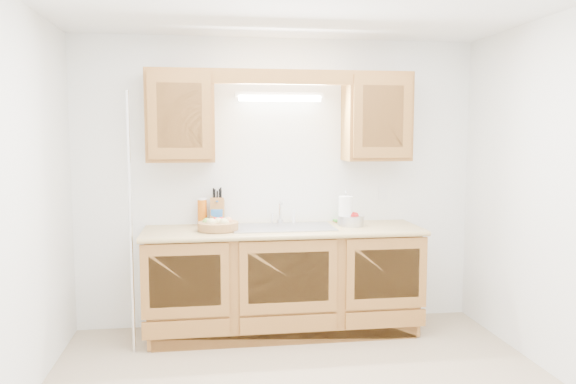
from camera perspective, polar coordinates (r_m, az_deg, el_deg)
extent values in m
cube|color=white|center=(4.94, -0.96, 0.92)|extent=(3.50, 0.02, 2.50)
cube|color=white|center=(2.02, 9.84, -6.45)|extent=(3.50, 0.02, 2.50)
cube|color=white|center=(3.59, -26.51, -1.59)|extent=(0.02, 3.00, 2.50)
cube|color=white|center=(4.15, 26.69, -0.66)|extent=(0.02, 3.00, 2.50)
cube|color=#A06F2F|center=(4.78, -0.48, -9.10)|extent=(2.20, 0.60, 0.86)
cube|color=tan|center=(4.67, -0.46, -3.93)|extent=(2.30, 0.63, 0.04)
cube|color=#A06F2F|center=(4.72, -10.85, 7.58)|extent=(0.55, 0.33, 0.75)
cube|color=#A06F2F|center=(4.93, 8.97, 7.54)|extent=(0.55, 0.33, 0.75)
cube|color=#A06F2F|center=(4.63, -0.48, 11.62)|extent=(2.20, 0.05, 0.12)
cylinder|color=white|center=(4.83, -0.82, 9.49)|extent=(0.70, 0.05, 0.05)
cube|color=white|center=(4.86, -0.87, 9.82)|extent=(0.76, 0.06, 0.05)
cube|color=#9E9EA3|center=(4.69, -0.50, -3.62)|extent=(0.84, 0.46, 0.01)
cube|color=#9E9EA3|center=(4.68, -3.05, -4.67)|extent=(0.39, 0.40, 0.16)
cube|color=#9E9EA3|center=(4.74, 2.03, -4.54)|extent=(0.39, 0.40, 0.16)
cylinder|color=silver|center=(4.88, -0.81, -3.03)|extent=(0.06, 0.06, 0.04)
cylinder|color=silver|center=(4.87, -0.81, -2.10)|extent=(0.02, 0.02, 0.16)
cylinder|color=silver|center=(4.81, -0.74, -1.12)|extent=(0.02, 0.12, 0.02)
cylinder|color=white|center=(4.89, 0.58, -2.54)|extent=(0.03, 0.03, 0.12)
cylinder|color=silver|center=(4.41, -15.70, -3.18)|extent=(0.03, 0.03, 2.00)
cube|color=white|center=(5.14, 9.62, -0.07)|extent=(0.08, 0.01, 0.12)
cylinder|color=#A57442|center=(4.59, -7.11, -3.45)|extent=(0.34, 0.34, 0.06)
sphere|color=#D8C67F|center=(4.55, -7.80, -3.16)|extent=(0.08, 0.08, 0.08)
sphere|color=#D8C67F|center=(4.54, -6.53, -3.16)|extent=(0.08, 0.08, 0.08)
sphere|color=tan|center=(4.62, -6.10, -3.01)|extent=(0.08, 0.08, 0.08)
sphere|color=red|center=(4.64, -7.36, -3.01)|extent=(0.07, 0.07, 0.07)
sphere|color=#72A53F|center=(4.61, -8.26, -3.07)|extent=(0.07, 0.07, 0.07)
sphere|color=#D8C67F|center=(4.57, -7.11, -3.11)|extent=(0.08, 0.08, 0.08)
sphere|color=red|center=(4.66, -6.80, -2.96)|extent=(0.07, 0.07, 0.07)
cube|color=#A06F2F|center=(4.83, -7.18, -2.04)|extent=(0.13, 0.20, 0.26)
cylinder|color=black|center=(4.79, -7.57, -0.47)|extent=(0.02, 0.04, 0.09)
cylinder|color=black|center=(4.79, -7.20, -0.42)|extent=(0.02, 0.04, 0.09)
cylinder|color=black|center=(4.79, -6.83, -0.37)|extent=(0.02, 0.04, 0.09)
cylinder|color=black|center=(4.83, -7.46, -0.27)|extent=(0.02, 0.04, 0.09)
cylinder|color=black|center=(4.83, -6.96, -0.22)|extent=(0.02, 0.04, 0.09)
cylinder|color=black|center=(4.86, -7.59, -0.14)|extent=(0.02, 0.04, 0.09)
cylinder|color=black|center=(4.87, -6.85, -0.09)|extent=(0.02, 0.04, 0.09)
cylinder|color=#CD5D0B|center=(4.83, -8.71, -2.10)|extent=(0.08, 0.08, 0.22)
cylinder|color=white|center=(4.81, -8.73, -0.71)|extent=(0.08, 0.08, 0.01)
imported|color=blue|center=(4.80, -7.18, -2.15)|extent=(0.12, 0.12, 0.22)
cube|color=#CC333F|center=(5.02, 5.28, -3.03)|extent=(0.12, 0.08, 0.01)
cube|color=green|center=(5.01, 5.28, -2.91)|extent=(0.12, 0.08, 0.02)
cylinder|color=silver|center=(4.81, 5.86, -3.38)|extent=(0.14, 0.14, 0.01)
cylinder|color=silver|center=(4.79, 5.88, -1.72)|extent=(0.02, 0.02, 0.29)
cylinder|color=white|center=(4.79, 5.88, -1.89)|extent=(0.13, 0.13, 0.24)
sphere|color=silver|center=(4.77, 5.90, 0.00)|extent=(0.02, 0.02, 0.02)
cylinder|color=silver|center=(4.82, 6.40, -2.91)|extent=(0.28, 0.28, 0.09)
sphere|color=red|center=(4.81, 6.10, -2.40)|extent=(0.06, 0.06, 0.06)
sphere|color=red|center=(4.84, 6.65, -2.36)|extent=(0.06, 0.06, 0.06)
sphere|color=red|center=(4.79, 6.48, -2.44)|extent=(0.06, 0.06, 0.06)
sphere|color=red|center=(4.80, 6.86, -2.41)|extent=(0.06, 0.06, 0.06)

